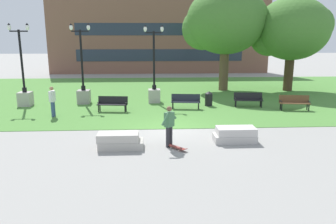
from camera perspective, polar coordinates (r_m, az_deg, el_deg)
The scene contains 18 objects.
ground_plane at distance 16.10m, azimuth 0.41°, elevation -3.01°, with size 140.00×140.00×0.00m, color gray.
grass_lawn at distance 25.84m, azimuth -0.94°, elevation 3.20°, with size 40.00×20.00×0.02m, color #4C8438.
concrete_block_center at distance 13.53m, azimuth -8.41°, elevation -4.98°, with size 1.84×0.90×0.64m.
concrete_block_left at distance 14.47m, azimuth 11.61°, elevation -3.90°, with size 1.80×0.90×0.64m.
person_skateboarder at distance 13.38m, azimuth 0.21°, elevation -2.08°, with size 0.72×1.20×1.71m.
skateboard at distance 13.32m, azimuth 1.51°, elevation -6.14°, with size 0.83×0.89×0.14m.
park_bench_near_left at distance 19.97m, azimuth -9.63°, elevation 1.58°, with size 1.85×0.74×0.90m.
park_bench_near_right at distance 21.61m, azimuth 13.79°, elevation 2.26°, with size 1.85×0.74×0.90m.
park_bench_far_left at distance 20.46m, azimuth 3.10°, elevation 2.03°, with size 1.85×0.74×0.90m.
park_bench_far_right at distance 21.50m, azimuth 21.16°, elevation 1.69°, with size 1.86×0.77×0.90m.
lamp_post_right at distance 23.12m, azimuth -23.71°, elevation 3.57°, with size 1.32×0.80×5.23m.
lamp_post_center at distance 22.29m, azimuth -2.42°, elevation 4.32°, with size 1.32×0.80×5.15m.
lamp_post_left at distance 22.65m, azimuth -14.53°, elevation 4.09°, with size 1.32×0.80×5.24m.
tree_near_right at distance 27.65m, azimuth 9.83°, elevation 15.24°, with size 6.62×6.31×8.32m.
tree_far_left at distance 28.73m, azimuth 20.67°, elevation 13.25°, with size 6.13×5.84×7.47m.
trash_bin at distance 21.44m, azimuth 7.11°, elevation 2.36°, with size 0.49×0.49×0.96m.
person_bystander_near_lawn at distance 19.44m, azimuth -19.49°, elevation 2.03°, with size 0.28×0.75×1.71m.
building_facade_distant at distance 39.95m, azimuth -1.43°, elevation 13.66°, with size 26.31×1.03×9.66m.
Camera 1 is at (-0.95, -15.43, 4.50)m, focal length 35.00 mm.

